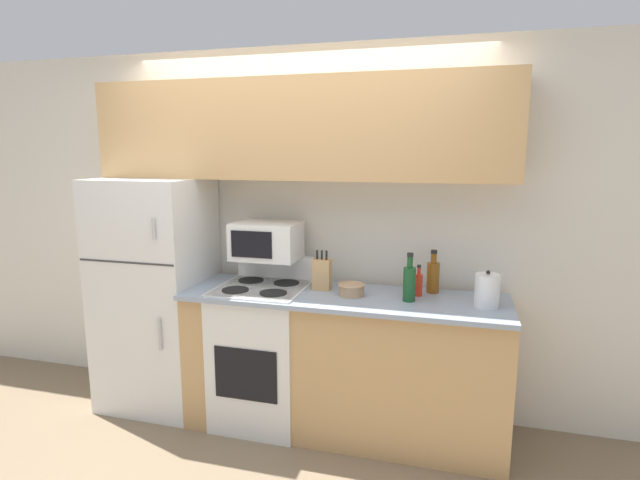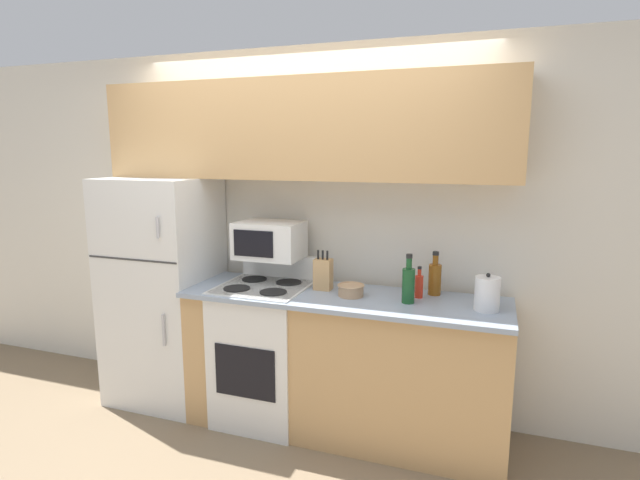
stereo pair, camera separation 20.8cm
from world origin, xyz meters
TOP-DOWN VIEW (x-y plane):
  - ground_plane at (0.00, 0.00)m, footprint 12.00×12.00m
  - wall_back at (0.00, 0.66)m, footprint 8.00×0.05m
  - lower_cabinets at (0.37, 0.29)m, footprint 2.06×0.62m
  - refrigerator at (-1.03, 0.31)m, footprint 0.73×0.65m
  - upper_cabinets at (0.00, 0.46)m, footprint 2.79×0.35m
  - stove at (-0.19, 0.28)m, footprint 0.58×0.60m
  - microwave at (-0.20, 0.40)m, footprint 0.45×0.32m
  - knife_block at (0.20, 0.36)m, footprint 0.11×0.09m
  - bowl at (0.42, 0.27)m, footprint 0.17×0.17m
  - bottle_wine_green at (0.78, 0.25)m, footprint 0.08×0.08m
  - bottle_whiskey at (0.91, 0.48)m, footprint 0.08×0.08m
  - bottle_hot_sauce at (0.83, 0.38)m, footprint 0.05×0.05m
  - kettle at (1.23, 0.25)m, footprint 0.14×0.14m

SIDE VIEW (x-z plane):
  - ground_plane at x=0.00m, z-range 0.00..0.00m
  - lower_cabinets at x=0.37m, z-range 0.00..0.94m
  - stove at x=-0.19m, z-range -0.06..1.04m
  - refrigerator at x=-1.03m, z-range 0.00..1.66m
  - bowl at x=0.42m, z-range 0.94..1.02m
  - bottle_hot_sauce at x=0.83m, z-range 0.92..1.12m
  - kettle at x=1.23m, z-range 0.93..1.15m
  - knife_block at x=0.20m, z-range 0.91..1.18m
  - bottle_whiskey at x=0.91m, z-range 0.91..1.19m
  - bottle_wine_green at x=0.78m, z-range 0.91..1.21m
  - microwave at x=-0.20m, z-range 1.11..1.37m
  - wall_back at x=0.00m, z-range 0.00..2.55m
  - upper_cabinets at x=0.00m, z-range 1.66..2.30m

